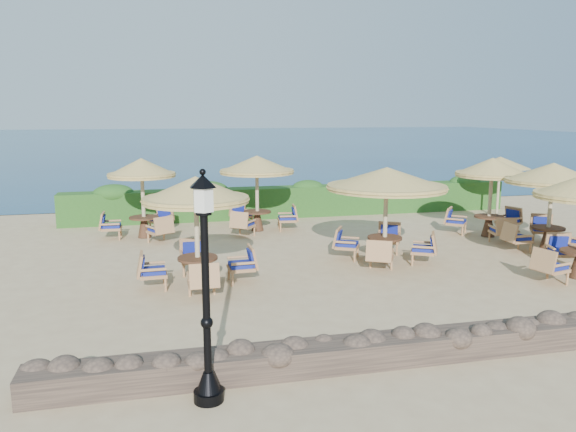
{
  "coord_description": "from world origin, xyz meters",
  "views": [
    {
      "loc": [
        -5.4,
        -14.39,
        4.14
      ],
      "look_at": [
        -1.91,
        0.46,
        1.3
      ],
      "focal_mm": 35.0,
      "sensor_mm": 36.0,
      "label": 1
    }
  ],
  "objects_px": {
    "cafe_set_3": "(142,186)",
    "cafe_set_5": "(491,184)",
    "lamp_post": "(206,299)",
    "cafe_set_0": "(196,214)",
    "extra_parasol": "(500,163)",
    "cafe_set_4": "(257,178)",
    "cafe_set_6": "(552,188)",
    "cafe_set_1": "(386,193)"
  },
  "relations": [
    {
      "from": "lamp_post",
      "to": "cafe_set_0",
      "type": "bearing_deg",
      "value": 87.22
    },
    {
      "from": "extra_parasol",
      "to": "cafe_set_5",
      "type": "height_order",
      "value": "cafe_set_5"
    },
    {
      "from": "cafe_set_3",
      "to": "lamp_post",
      "type": "bearing_deg",
      "value": -84.57
    },
    {
      "from": "cafe_set_0",
      "to": "cafe_set_6",
      "type": "relative_size",
      "value": 1.01
    },
    {
      "from": "lamp_post",
      "to": "cafe_set_5",
      "type": "xyz_separation_m",
      "value": [
        10.19,
        8.84,
        0.25
      ]
    },
    {
      "from": "cafe_set_1",
      "to": "cafe_set_6",
      "type": "xyz_separation_m",
      "value": [
        5.35,
        0.12,
        -0.04
      ]
    },
    {
      "from": "cafe_set_5",
      "to": "cafe_set_6",
      "type": "height_order",
      "value": "same"
    },
    {
      "from": "cafe_set_4",
      "to": "cafe_set_6",
      "type": "xyz_separation_m",
      "value": [
        8.09,
        -4.78,
        0.04
      ]
    },
    {
      "from": "lamp_post",
      "to": "extra_parasol",
      "type": "distance_m",
      "value": 17.41
    },
    {
      "from": "lamp_post",
      "to": "cafe_set_5",
      "type": "height_order",
      "value": "lamp_post"
    },
    {
      "from": "extra_parasol",
      "to": "cafe_set_4",
      "type": "xyz_separation_m",
      "value": [
        -9.81,
        -0.45,
        -0.31
      ]
    },
    {
      "from": "cafe_set_3",
      "to": "cafe_set_4",
      "type": "relative_size",
      "value": 1.01
    },
    {
      "from": "cafe_set_0",
      "to": "cafe_set_5",
      "type": "height_order",
      "value": "same"
    },
    {
      "from": "cafe_set_3",
      "to": "cafe_set_4",
      "type": "bearing_deg",
      "value": 3.11
    },
    {
      "from": "cafe_set_0",
      "to": "cafe_set_5",
      "type": "relative_size",
      "value": 1.03
    },
    {
      "from": "cafe_set_4",
      "to": "cafe_set_6",
      "type": "distance_m",
      "value": 9.39
    },
    {
      "from": "cafe_set_0",
      "to": "cafe_set_4",
      "type": "distance_m",
      "value": 6.45
    },
    {
      "from": "lamp_post",
      "to": "cafe_set_0",
      "type": "height_order",
      "value": "lamp_post"
    },
    {
      "from": "cafe_set_1",
      "to": "cafe_set_3",
      "type": "height_order",
      "value": "same"
    },
    {
      "from": "cafe_set_4",
      "to": "lamp_post",
      "type": "bearing_deg",
      "value": -103.58
    },
    {
      "from": "extra_parasol",
      "to": "cafe_set_3",
      "type": "bearing_deg",
      "value": -177.24
    },
    {
      "from": "extra_parasol",
      "to": "cafe_set_1",
      "type": "bearing_deg",
      "value": -142.9
    },
    {
      "from": "lamp_post",
      "to": "cafe_set_3",
      "type": "bearing_deg",
      "value": 95.43
    },
    {
      "from": "lamp_post",
      "to": "cafe_set_0",
      "type": "xyz_separation_m",
      "value": [
        0.27,
        5.61,
        0.2
      ]
    },
    {
      "from": "cafe_set_0",
      "to": "extra_parasol",
      "type": "bearing_deg",
      "value": 27.38
    },
    {
      "from": "cafe_set_3",
      "to": "cafe_set_5",
      "type": "bearing_deg",
      "value": -12.49
    },
    {
      "from": "cafe_set_3",
      "to": "extra_parasol",
      "type": "bearing_deg",
      "value": 2.76
    },
    {
      "from": "extra_parasol",
      "to": "cafe_set_6",
      "type": "relative_size",
      "value": 0.86
    },
    {
      "from": "extra_parasol",
      "to": "cafe_set_6",
      "type": "distance_m",
      "value": 5.51
    },
    {
      "from": "cafe_set_6",
      "to": "cafe_set_0",
      "type": "bearing_deg",
      "value": -173.78
    },
    {
      "from": "cafe_set_3",
      "to": "cafe_set_5",
      "type": "xyz_separation_m",
      "value": [
        11.27,
        -2.5,
        0.06
      ]
    },
    {
      "from": "cafe_set_0",
      "to": "cafe_set_3",
      "type": "xyz_separation_m",
      "value": [
        -1.35,
        5.73,
        -0.01
      ]
    },
    {
      "from": "cafe_set_3",
      "to": "cafe_set_4",
      "type": "xyz_separation_m",
      "value": [
        3.87,
        0.21,
        0.12
      ]
    },
    {
      "from": "lamp_post",
      "to": "cafe_set_6",
      "type": "distance_m",
      "value": 12.82
    },
    {
      "from": "extra_parasol",
      "to": "cafe_set_3",
      "type": "xyz_separation_m",
      "value": [
        -13.68,
        -0.66,
        -0.43
      ]
    },
    {
      "from": "cafe_set_1",
      "to": "cafe_set_5",
      "type": "relative_size",
      "value": 1.22
    },
    {
      "from": "extra_parasol",
      "to": "cafe_set_3",
      "type": "distance_m",
      "value": 13.7
    },
    {
      "from": "cafe_set_0",
      "to": "cafe_set_4",
      "type": "relative_size",
      "value": 1.02
    },
    {
      "from": "extra_parasol",
      "to": "cafe_set_0",
      "type": "xyz_separation_m",
      "value": [
        -12.33,
        -6.39,
        -0.42
      ]
    },
    {
      "from": "cafe_set_5",
      "to": "cafe_set_1",
      "type": "bearing_deg",
      "value": -154.83
    },
    {
      "from": "extra_parasol",
      "to": "cafe_set_6",
      "type": "bearing_deg",
      "value": -108.23
    },
    {
      "from": "lamp_post",
      "to": "cafe_set_3",
      "type": "xyz_separation_m",
      "value": [
        -1.08,
        11.34,
        0.19
      ]
    }
  ]
}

